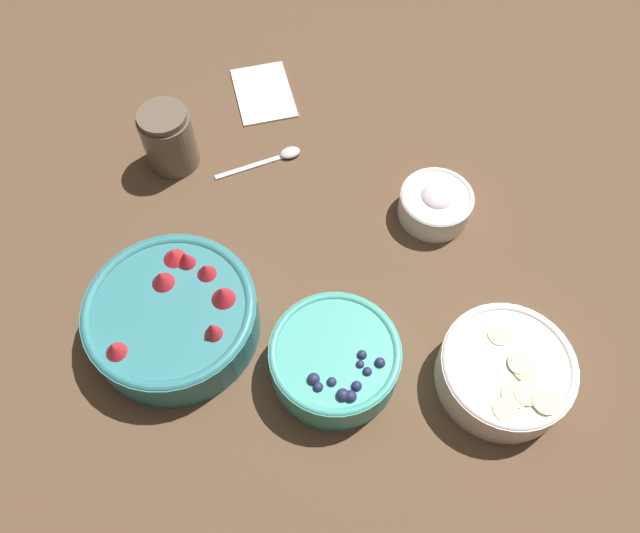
{
  "coord_description": "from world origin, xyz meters",
  "views": [
    {
      "loc": [
        -0.46,
        0.1,
        0.75
      ],
      "look_at": [
        -0.06,
        -0.02,
        0.04
      ],
      "focal_mm": 35.0,
      "sensor_mm": 36.0,
      "label": 1
    }
  ],
  "objects_px": {
    "bowl_bananas": "(506,371)",
    "bowl_cream": "(436,204)",
    "bowl_blueberries": "(336,358)",
    "jar_chocolate": "(169,140)",
    "bowl_strawberries": "(173,315)"
  },
  "relations": [
    {
      "from": "jar_chocolate",
      "to": "bowl_strawberries",
      "type": "bearing_deg",
      "value": 170.77
    },
    {
      "from": "bowl_strawberries",
      "to": "jar_chocolate",
      "type": "xyz_separation_m",
      "value": [
        0.28,
        -0.05,
        0.01
      ]
    },
    {
      "from": "bowl_blueberries",
      "to": "bowl_cream",
      "type": "distance_m",
      "value": 0.28
    },
    {
      "from": "bowl_bananas",
      "to": "bowl_cream",
      "type": "xyz_separation_m",
      "value": [
        0.26,
        -0.02,
        -0.01
      ]
    },
    {
      "from": "bowl_blueberries",
      "to": "bowl_bananas",
      "type": "xyz_separation_m",
      "value": [
        -0.07,
        -0.19,
        -0.0
      ]
    },
    {
      "from": "bowl_strawberries",
      "to": "bowl_blueberries",
      "type": "xyz_separation_m",
      "value": [
        -0.11,
        -0.18,
        -0.0
      ]
    },
    {
      "from": "bowl_strawberries",
      "to": "jar_chocolate",
      "type": "bearing_deg",
      "value": -9.23
    },
    {
      "from": "bowl_blueberries",
      "to": "jar_chocolate",
      "type": "distance_m",
      "value": 0.42
    },
    {
      "from": "bowl_strawberries",
      "to": "bowl_bananas",
      "type": "relative_size",
      "value": 1.34
    },
    {
      "from": "bowl_bananas",
      "to": "bowl_cream",
      "type": "distance_m",
      "value": 0.26
    },
    {
      "from": "bowl_blueberries",
      "to": "bowl_bananas",
      "type": "bearing_deg",
      "value": -111.14
    },
    {
      "from": "bowl_strawberries",
      "to": "bowl_blueberries",
      "type": "relative_size",
      "value": 1.35
    },
    {
      "from": "bowl_cream",
      "to": "jar_chocolate",
      "type": "distance_m",
      "value": 0.4
    },
    {
      "from": "bowl_bananas",
      "to": "jar_chocolate",
      "type": "distance_m",
      "value": 0.57
    },
    {
      "from": "bowl_bananas",
      "to": "bowl_blueberries",
      "type": "bearing_deg",
      "value": 68.86
    }
  ]
}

